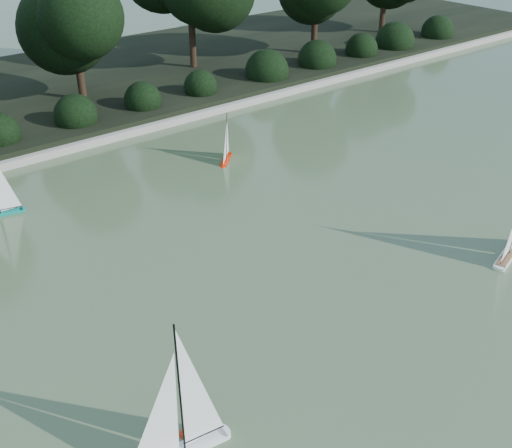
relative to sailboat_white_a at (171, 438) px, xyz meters
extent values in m
plane|color=#435633|center=(3.38, -0.12, -0.30)|extent=(80.00, 80.00, 0.00)
cube|color=gray|center=(3.38, 8.88, -0.21)|extent=(40.00, 0.35, 0.18)
cube|color=black|center=(3.38, 12.88, -0.15)|extent=(40.00, 8.00, 0.30)
cylinder|color=black|center=(4.38, 11.28, 0.33)|extent=(0.20, 0.20, 1.26)
sphere|color=black|center=(4.38, 11.28, 1.91)|extent=(2.10, 2.10, 2.10)
cylinder|color=black|center=(8.38, 11.98, 0.57)|extent=(0.20, 0.20, 1.73)
cylinder|color=black|center=(12.38, 10.88, 0.44)|extent=(0.20, 0.20, 1.48)
cylinder|color=black|center=(16.38, 11.48, 0.41)|extent=(0.20, 0.20, 1.40)
sphere|color=black|center=(3.38, 9.78, 0.15)|extent=(1.10, 1.10, 1.10)
sphere|color=black|center=(5.38, 9.78, 0.15)|extent=(1.10, 1.10, 1.10)
sphere|color=black|center=(7.38, 9.78, 0.15)|extent=(1.10, 1.10, 1.10)
sphere|color=black|center=(9.38, 9.78, 0.15)|extent=(1.10, 1.10, 1.10)
sphere|color=black|center=(11.38, 9.78, 0.15)|extent=(1.10, 1.10, 1.10)
sphere|color=black|center=(13.38, 9.78, 0.15)|extent=(1.10, 1.10, 1.10)
sphere|color=black|center=(15.38, 9.78, 0.15)|extent=(1.10, 1.10, 1.10)
sphere|color=black|center=(17.38, 9.78, 0.15)|extent=(1.10, 1.10, 1.10)
cylinder|color=white|center=(0.65, -0.09, -0.24)|extent=(0.15, 0.15, 0.11)
cylinder|color=black|center=(0.16, -0.02, 0.67)|extent=(0.02, 0.02, 1.72)
cylinder|color=black|center=(0.40, -0.05, -0.12)|extent=(0.51, 0.09, 0.02)
cube|color=white|center=(6.69, 0.02, -0.24)|extent=(1.07, 0.48, 0.10)
cylinder|color=white|center=(6.18, -0.12, -0.24)|extent=(0.15, 0.15, 0.10)
cube|color=olive|center=(6.69, 0.02, -0.19)|extent=(0.97, 0.41, 0.01)
cylinder|color=black|center=(6.42, -0.05, -0.13)|extent=(0.47, 0.14, 0.02)
cube|color=red|center=(5.33, 6.20, -0.26)|extent=(0.59, 0.57, 0.07)
cone|color=red|center=(5.04, 5.93, -0.26)|extent=(0.19, 0.19, 0.14)
cylinder|color=red|center=(5.58, 6.43, -0.26)|extent=(0.12, 0.12, 0.07)
cylinder|color=black|center=(5.36, 6.22, 0.30)|extent=(0.02, 0.02, 1.06)
cylinder|color=black|center=(5.47, 6.33, -0.19)|extent=(0.24, 0.22, 0.01)
cylinder|color=#0A8170|center=(0.91, 6.73, -0.25)|extent=(0.13, 0.13, 0.09)
cylinder|color=black|center=(0.71, 6.77, -0.15)|extent=(0.40, 0.10, 0.01)
sphere|color=red|center=(0.29, 0.18, -0.30)|extent=(0.15, 0.15, 0.15)
camera|label=1|loc=(-2.37, -4.43, 5.48)|focal=45.00mm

